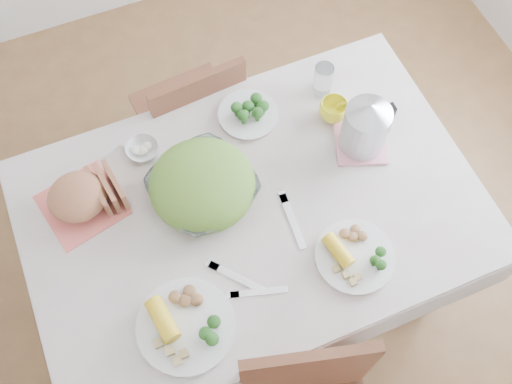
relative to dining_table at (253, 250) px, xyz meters
name	(u,v)px	position (x,y,z in m)	size (l,w,h in m)	color
floor	(254,281)	(0.00, 0.00, -0.38)	(3.60, 3.60, 0.00)	brown
dining_table	(253,250)	(0.00, 0.00, 0.00)	(1.40, 0.90, 0.75)	brown
tablecloth	(253,208)	(0.00, 0.00, 0.38)	(1.50, 1.00, 0.01)	beige
chair_far	(187,108)	(-0.02, 0.67, 0.09)	(0.39, 0.39, 0.87)	brown
salad_bowl	(203,188)	(-0.13, 0.11, 0.43)	(0.33, 0.33, 0.08)	white
dinner_plate_left	(186,326)	(-0.34, -0.29, 0.40)	(0.30, 0.30, 0.02)	white
dinner_plate_right	(355,257)	(0.23, -0.29, 0.40)	(0.26, 0.26, 0.02)	white
broccoli_plate	(248,115)	(0.12, 0.34, 0.40)	(0.22, 0.22, 0.02)	beige
napkin	(82,205)	(-0.52, 0.23, 0.39)	(0.25, 0.25, 0.00)	#E16559
bread_loaf	(78,197)	(-0.52, 0.23, 0.45)	(0.19, 0.18, 0.12)	#915738
fruit_bowl	(143,150)	(-0.27, 0.34, 0.41)	(0.12, 0.12, 0.04)	white
yellow_mug	(333,110)	(0.40, 0.22, 0.43)	(0.10, 0.10, 0.08)	yellow
glass_tumbler	(323,80)	(0.41, 0.34, 0.45)	(0.07, 0.07, 0.13)	white
pink_tray	(360,143)	(0.44, 0.08, 0.40)	(0.17, 0.17, 0.01)	pink
electric_kettle	(366,125)	(0.44, 0.08, 0.51)	(0.16, 0.16, 0.22)	#B2B5BA
fork_left	(238,278)	(-0.14, -0.21, 0.39)	(0.02, 0.20, 0.00)	silver
fork_right	(293,221)	(0.10, -0.10, 0.39)	(0.02, 0.21, 0.00)	silver
knife	(259,292)	(-0.09, -0.28, 0.39)	(0.02, 0.18, 0.00)	silver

